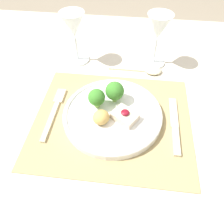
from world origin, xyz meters
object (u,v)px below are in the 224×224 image
(fork, at_px, (55,109))
(wine_glass_near, at_px, (158,30))
(knife, at_px, (175,128))
(spoon, at_px, (148,70))
(dinner_plate, at_px, (112,112))
(wine_glass_far, at_px, (74,28))

(fork, xyz_separation_m, wine_glass_near, (0.27, 0.25, 0.11))
(knife, distance_m, spoon, 0.24)
(knife, xyz_separation_m, spoon, (-0.07, 0.23, 0.00))
(spoon, height_order, wine_glass_near, wine_glass_near)
(fork, relative_size, spoon, 1.08)
(fork, relative_size, wine_glass_near, 1.10)
(dinner_plate, xyz_separation_m, wine_glass_near, (0.11, 0.25, 0.10))
(fork, xyz_separation_m, spoon, (0.25, 0.20, 0.00))
(fork, height_order, wine_glass_far, wine_glass_far)
(dinner_plate, relative_size, fork, 1.41)
(fork, height_order, spoon, spoon)
(knife, bearing_deg, wine_glass_far, 140.50)
(knife, relative_size, wine_glass_far, 1.12)
(knife, relative_size, spoon, 1.08)
(fork, bearing_deg, wine_glass_near, 41.20)
(spoon, relative_size, wine_glass_far, 1.04)
(wine_glass_far, bearing_deg, wine_glass_near, 3.00)
(knife, distance_m, wine_glass_far, 0.42)
(knife, height_order, wine_glass_far, wine_glass_far)
(wine_glass_near, bearing_deg, dinner_plate, -113.59)
(knife, relative_size, wine_glass_near, 1.10)
(knife, xyz_separation_m, wine_glass_far, (-0.31, 0.26, 0.11))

